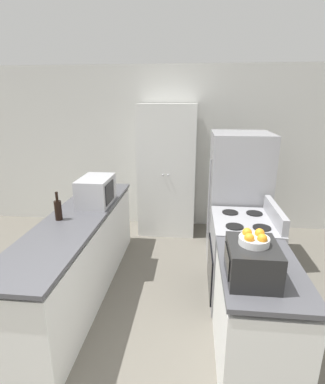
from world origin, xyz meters
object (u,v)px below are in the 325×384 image
(pantry_cabinet, at_px, (167,171))
(stove, at_px, (242,259))
(wine_bottle, at_px, (58,210))
(refrigerator, at_px, (237,200))
(microwave, at_px, (96,191))
(toaster_oven, at_px, (252,262))
(fruit_bowl, at_px, (254,239))

(pantry_cabinet, xyz_separation_m, stove, (0.95, -1.66, -0.55))
(stove, relative_size, wine_bottle, 3.59)
(pantry_cabinet, distance_m, refrigerator, 1.31)
(refrigerator, height_order, microwave, refrigerator)
(toaster_oven, distance_m, fruit_bowl, 0.17)
(refrigerator, height_order, fruit_bowl, refrigerator)
(stove, bearing_deg, refrigerator, 87.75)
(stove, bearing_deg, wine_bottle, -174.44)
(pantry_cabinet, bearing_deg, wine_bottle, -117.15)
(microwave, relative_size, wine_bottle, 1.78)
(wine_bottle, bearing_deg, toaster_oven, -26.22)
(stove, bearing_deg, pantry_cabinet, 119.65)
(pantry_cabinet, relative_size, toaster_oven, 5.04)
(stove, bearing_deg, microwave, 168.85)
(microwave, bearing_deg, toaster_oven, -42.07)
(fruit_bowl, bearing_deg, refrigerator, 85.16)
(pantry_cabinet, relative_size, microwave, 3.82)
(pantry_cabinet, distance_m, stove, 1.99)
(stove, relative_size, refrigerator, 0.63)
(refrigerator, bearing_deg, toaster_oven, -94.88)
(refrigerator, xyz_separation_m, wine_bottle, (-1.93, -1.00, 0.16))
(microwave, bearing_deg, pantry_cabinet, 61.97)
(toaster_oven, xyz_separation_m, fruit_bowl, (0.00, 0.01, 0.17))
(refrigerator, distance_m, microwave, 1.77)
(refrigerator, relative_size, microwave, 3.21)
(pantry_cabinet, relative_size, wine_bottle, 6.83)
(pantry_cabinet, relative_size, refrigerator, 1.19)
(pantry_cabinet, relative_size, stove, 1.90)
(refrigerator, xyz_separation_m, fruit_bowl, (-0.16, -1.86, 0.35))
(microwave, relative_size, fruit_bowl, 2.62)
(microwave, bearing_deg, refrigerator, 16.06)
(stove, relative_size, toaster_oven, 2.65)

